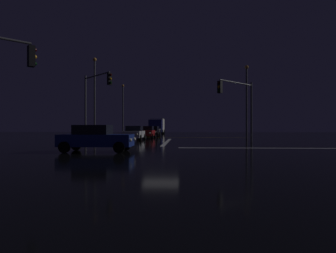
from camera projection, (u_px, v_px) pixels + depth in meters
name	position (u px, v px, depth m)	size (l,w,h in m)	color
ground	(161.00, 148.00, 19.84)	(120.00, 120.00, 0.10)	black
stop_line_north	(167.00, 142.00, 27.65)	(0.35, 13.36, 0.01)	white
centre_line_ns	(172.00, 137.00, 39.24)	(22.00, 0.15, 0.01)	yellow
crosswalk_bar_east	(276.00, 148.00, 19.43)	(13.36, 0.40, 0.01)	white
sedan_white	(134.00, 133.00, 30.55)	(2.02, 4.33, 1.57)	silver
sedan_red	(147.00, 132.00, 36.57)	(2.02, 4.33, 1.57)	maroon
sedan_black	(152.00, 131.00, 42.86)	(2.02, 4.33, 1.57)	black
sedan_gray	(154.00, 131.00, 48.63)	(2.02, 4.33, 1.57)	slate
box_truck	(157.00, 126.00, 55.50)	(2.68, 8.28, 3.08)	navy
sedan_blue_crossing	(96.00, 138.00, 16.69)	(4.33, 2.02, 1.57)	navy
traffic_signal_nw	(95.00, 94.00, 27.03)	(3.63, 3.63, 6.62)	#4C4C51
traffic_signal_ne	(238.00, 99.00, 26.16)	(3.82, 3.82, 5.81)	#4C4C51
streetlamp_left_far	(123.00, 106.00, 49.69)	(0.44, 0.44, 8.91)	#424247
streetlamp_right_near	(247.00, 96.00, 32.79)	(0.44, 0.44, 8.60)	#424247
streetlamp_left_near	(95.00, 93.00, 33.71)	(0.44, 0.44, 9.71)	#424247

